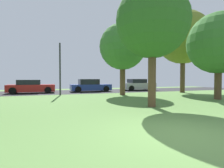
{
  "coord_description": "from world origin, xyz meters",
  "views": [
    {
      "loc": [
        -3.18,
        -3.58,
        1.45
      ],
      "look_at": [
        0.0,
        5.15,
        1.16
      ],
      "focal_mm": 28.27,
      "sensor_mm": 36.0,
      "label": 1
    }
  ],
  "objects_px": {
    "parked_car_blue": "(90,86)",
    "parked_car_silver": "(138,85)",
    "oak_tree_left": "(123,47)",
    "parked_car_red": "(31,87)",
    "oak_tree_center": "(152,22)",
    "street_lamp_post": "(60,69)",
    "maple_tree_near": "(183,38)",
    "maple_tree_far": "(219,43)"
  },
  "relations": [
    {
      "from": "parked_car_red",
      "to": "parked_car_blue",
      "type": "xyz_separation_m",
      "value": [
        6.01,
        0.06,
        0.02
      ]
    },
    {
      "from": "maple_tree_far",
      "to": "parked_car_silver",
      "type": "distance_m",
      "value": 10.86
    },
    {
      "from": "oak_tree_left",
      "to": "parked_car_red",
      "type": "bearing_deg",
      "value": 147.81
    },
    {
      "from": "maple_tree_near",
      "to": "parked_car_blue",
      "type": "bearing_deg",
      "value": 151.75
    },
    {
      "from": "oak_tree_left",
      "to": "street_lamp_post",
      "type": "height_order",
      "value": "oak_tree_left"
    },
    {
      "from": "oak_tree_left",
      "to": "maple_tree_far",
      "type": "height_order",
      "value": "oak_tree_left"
    },
    {
      "from": "oak_tree_left",
      "to": "parked_car_silver",
      "type": "height_order",
      "value": "oak_tree_left"
    },
    {
      "from": "maple_tree_far",
      "to": "oak_tree_left",
      "type": "bearing_deg",
      "value": 133.08
    },
    {
      "from": "maple_tree_far",
      "to": "parked_car_silver",
      "type": "xyz_separation_m",
      "value": [
        -0.7,
        10.34,
        -3.24
      ]
    },
    {
      "from": "maple_tree_near",
      "to": "street_lamp_post",
      "type": "xyz_separation_m",
      "value": [
        -12.11,
        1.15,
        -3.4
      ]
    },
    {
      "from": "oak_tree_center",
      "to": "street_lamp_post",
      "type": "relative_size",
      "value": 1.38
    },
    {
      "from": "oak_tree_center",
      "to": "parked_car_blue",
      "type": "height_order",
      "value": "oak_tree_center"
    },
    {
      "from": "oak_tree_center",
      "to": "oak_tree_left",
      "type": "bearing_deg",
      "value": 79.71
    },
    {
      "from": "oak_tree_center",
      "to": "parked_car_silver",
      "type": "height_order",
      "value": "oak_tree_center"
    },
    {
      "from": "oak_tree_left",
      "to": "parked_car_red",
      "type": "height_order",
      "value": "oak_tree_left"
    },
    {
      "from": "maple_tree_near",
      "to": "oak_tree_center",
      "type": "relative_size",
      "value": 1.35
    },
    {
      "from": "maple_tree_far",
      "to": "parked_car_red",
      "type": "height_order",
      "value": "maple_tree_far"
    },
    {
      "from": "parked_car_silver",
      "to": "street_lamp_post",
      "type": "distance_m",
      "value": 10.26
    },
    {
      "from": "oak_tree_left",
      "to": "street_lamp_post",
      "type": "distance_m",
      "value": 5.77
    },
    {
      "from": "oak_tree_left",
      "to": "parked_car_silver",
      "type": "relative_size",
      "value": 1.57
    },
    {
      "from": "oak_tree_center",
      "to": "parked_car_blue",
      "type": "xyz_separation_m",
      "value": [
        -0.6,
        11.49,
        -3.7
      ]
    },
    {
      "from": "maple_tree_far",
      "to": "street_lamp_post",
      "type": "distance_m",
      "value": 12.33
    },
    {
      "from": "maple_tree_near",
      "to": "parked_car_silver",
      "type": "xyz_separation_m",
      "value": [
        -2.63,
        4.73,
        -5.01
      ]
    },
    {
      "from": "parked_car_blue",
      "to": "parked_car_silver",
      "type": "height_order",
      "value": "parked_car_silver"
    },
    {
      "from": "maple_tree_far",
      "to": "parked_car_red",
      "type": "xyz_separation_m",
      "value": [
        -12.75,
        10.21,
        -3.27
      ]
    },
    {
      "from": "maple_tree_far",
      "to": "parked_car_red",
      "type": "distance_m",
      "value": 16.66
    },
    {
      "from": "oak_tree_center",
      "to": "maple_tree_far",
      "type": "bearing_deg",
      "value": 11.29
    },
    {
      "from": "street_lamp_post",
      "to": "parked_car_silver",
      "type": "bearing_deg",
      "value": 20.69
    },
    {
      "from": "oak_tree_center",
      "to": "parked_car_red",
      "type": "xyz_separation_m",
      "value": [
        -6.61,
        11.43,
        -3.71
      ]
    },
    {
      "from": "oak_tree_center",
      "to": "maple_tree_near",
      "type": "bearing_deg",
      "value": 40.28
    },
    {
      "from": "maple_tree_near",
      "to": "parked_car_red",
      "type": "relative_size",
      "value": 1.91
    },
    {
      "from": "oak_tree_center",
      "to": "parked_car_silver",
      "type": "relative_size",
      "value": 1.55
    },
    {
      "from": "maple_tree_near",
      "to": "maple_tree_far",
      "type": "height_order",
      "value": "maple_tree_near"
    },
    {
      "from": "maple_tree_near",
      "to": "street_lamp_post",
      "type": "relative_size",
      "value": 1.86
    },
    {
      "from": "maple_tree_far",
      "to": "street_lamp_post",
      "type": "height_order",
      "value": "maple_tree_far"
    },
    {
      "from": "maple_tree_near",
      "to": "parked_car_red",
      "type": "distance_m",
      "value": 16.19
    },
    {
      "from": "maple_tree_near",
      "to": "parked_car_silver",
      "type": "distance_m",
      "value": 7.38
    },
    {
      "from": "oak_tree_left",
      "to": "street_lamp_post",
      "type": "xyz_separation_m",
      "value": [
        -5.22,
        1.46,
        -1.98
      ]
    },
    {
      "from": "parked_car_silver",
      "to": "street_lamp_post",
      "type": "bearing_deg",
      "value": -159.31
    },
    {
      "from": "maple_tree_far",
      "to": "parked_car_blue",
      "type": "height_order",
      "value": "maple_tree_far"
    },
    {
      "from": "parked_car_blue",
      "to": "parked_car_silver",
      "type": "xyz_separation_m",
      "value": [
        6.04,
        0.08,
        0.01
      ]
    },
    {
      "from": "maple_tree_far",
      "to": "street_lamp_post",
      "type": "bearing_deg",
      "value": 146.39
    }
  ]
}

